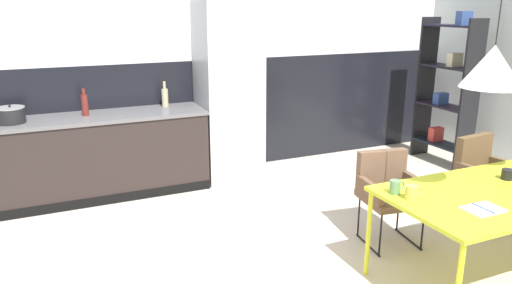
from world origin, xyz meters
The scene contains 17 objects.
ground_plane centered at (0.00, 0.00, 0.00)m, with size 9.60×9.60×0.00m, color beige.
back_wall_splashback_dark centered at (0.00, 2.83, 0.69)m, with size 7.39×0.12×1.39m, color black.
back_wall_panel_upper centered at (0.00, 2.83, 2.08)m, with size 7.39×0.12×1.39m, color silver.
kitchen_counter centered at (-1.82, 2.47, 0.45)m, with size 3.48×0.63×0.90m.
refrigerator_column centered at (0.27, 2.47, 1.04)m, with size 0.68×0.60×2.07m, color #ADAFB2.
dining_table centered at (1.36, -0.49, 0.69)m, with size 1.94×0.95×0.72m.
armchair_head_of_table centered at (2.06, 0.36, 0.51)m, with size 0.53×0.52×0.81m.
armchair_far_side centered at (0.93, 0.36, 0.51)m, with size 0.54×0.53×0.79m.
open_book centered at (0.84, -0.69, 0.73)m, with size 0.25×0.19×0.02m.
mug_dark_espresso centered at (0.50, -0.22, 0.77)m, with size 0.12×0.08×0.10m.
mug_white_ceramic centered at (1.48, -0.34, 0.76)m, with size 0.13×0.09×0.08m.
mug_tall_blue centered at (0.53, -0.35, 0.77)m, with size 0.13×0.08×0.10m.
cooking_pot centered at (-2.03, 2.44, 0.98)m, with size 0.27×0.27×0.18m.
bottle_vinegar_dark centered at (-0.45, 2.63, 1.01)m, with size 0.07×0.07×0.29m.
bottle_spice_small centered at (-1.33, 2.50, 1.02)m, with size 0.07×0.07×0.29m.
open_shelf_unit centered at (3.02, 1.85, 0.99)m, with size 0.30×0.80×1.95m.
pendant_lamp_over_table_near centered at (0.97, -0.51, 1.64)m, with size 0.39×0.39×1.22m.
Camera 1 is at (-1.71, -2.74, 2.02)m, focal length 33.77 mm.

